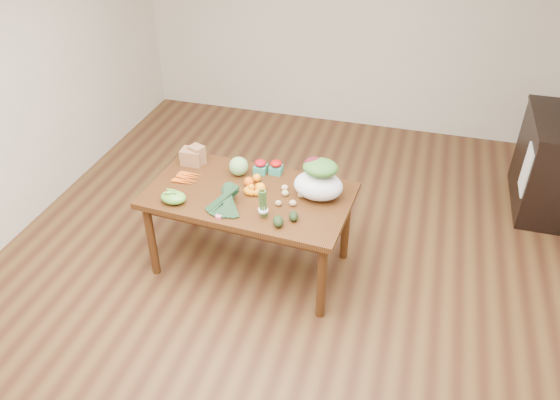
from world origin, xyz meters
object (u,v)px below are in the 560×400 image
(cabinet, at_px, (550,164))
(salad_bag, at_px, (319,181))
(paper_bag, at_px, (192,155))
(dining_table, at_px, (250,230))
(cabbage, at_px, (239,166))
(asparagus_bundle, at_px, (263,203))
(kale_bunch, at_px, (224,202))
(mandarin_cluster, at_px, (251,189))

(cabinet, relative_size, salad_bag, 2.63)
(salad_bag, bearing_deg, paper_bag, 170.16)
(dining_table, height_order, cabbage, cabbage)
(cabinet, bearing_deg, asparagus_bundle, -139.83)
(cabbage, distance_m, kale_bunch, 0.52)
(dining_table, bearing_deg, paper_bag, 158.22)
(cabinet, bearing_deg, dining_table, -146.41)
(dining_table, height_order, cabinet, cabinet)
(cabbage, relative_size, mandarin_cluster, 0.89)
(cabbage, relative_size, salad_bag, 0.41)
(mandarin_cluster, height_order, kale_bunch, kale_bunch)
(cabinet, xyz_separation_m, cabbage, (-2.65, -1.41, 0.36))
(cabinet, relative_size, kale_bunch, 2.55)
(paper_bag, bearing_deg, cabbage, -6.91)
(paper_bag, height_order, kale_bunch, paper_bag)
(cabinet, height_order, mandarin_cluster, cabinet)
(cabbage, bearing_deg, salad_bag, -11.64)
(dining_table, bearing_deg, asparagus_bundle, -49.00)
(cabinet, height_order, paper_bag, cabinet)
(cabbage, height_order, asparagus_bundle, asparagus_bundle)
(dining_table, relative_size, kale_bunch, 4.04)
(mandarin_cluster, bearing_deg, asparagus_bundle, -56.41)
(dining_table, bearing_deg, kale_bunch, -107.09)
(cabinet, bearing_deg, mandarin_cluster, -146.24)
(cabinet, xyz_separation_m, salad_bag, (-1.95, -1.56, 0.43))
(dining_table, xyz_separation_m, cabbage, (-0.17, 0.24, 0.45))
(salad_bag, bearing_deg, mandarin_cluster, -170.16)
(paper_bag, bearing_deg, salad_bag, -9.84)
(dining_table, height_order, mandarin_cluster, mandarin_cluster)
(dining_table, xyz_separation_m, salad_bag, (0.54, 0.09, 0.52))
(kale_bunch, bearing_deg, paper_bag, 135.55)
(salad_bag, bearing_deg, kale_bunch, -150.38)
(mandarin_cluster, xyz_separation_m, asparagus_bundle, (0.18, -0.28, 0.08))
(cabinet, height_order, kale_bunch, cabinet)
(dining_table, distance_m, cabbage, 0.54)
(cabbage, relative_size, asparagus_bundle, 0.64)
(kale_bunch, height_order, salad_bag, salad_bag)
(dining_table, relative_size, salad_bag, 4.17)
(paper_bag, xyz_separation_m, kale_bunch, (0.50, -0.57, -0.00))
(dining_table, xyz_separation_m, kale_bunch, (-0.11, -0.27, 0.45))
(cabinet, bearing_deg, salad_bag, -141.33)
(paper_bag, height_order, mandarin_cluster, paper_bag)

